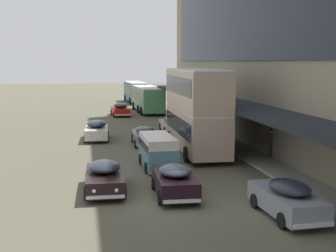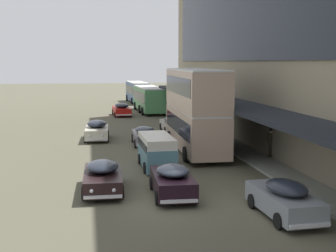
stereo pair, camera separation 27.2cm
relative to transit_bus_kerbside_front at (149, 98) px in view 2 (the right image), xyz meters
The scene contains 13 objects.
ground 38.46m from the transit_bus_kerbside_front, 95.79° to the right, with size 240.00×240.00×0.00m, color #53503E.
transit_bus_kerbside_front is the anchor object (origin of this frame).
transit_bus_kerbside_rear 26.74m from the transit_bus_kerbside_front, 90.46° to the right, with size 2.98×10.40×5.82m.
transit_bus_kerbside_far 14.16m from the transit_bus_kerbside_front, 89.85° to the left, with size 2.97×9.68×3.20m.
sedan_second_mid 21.42m from the transit_bus_kerbside_front, 108.89° to the right, with size 2.09×4.45×1.59m.
sedan_oncoming_front 37.43m from the transit_bus_kerbside_front, 95.76° to the right, with size 1.99×4.38×1.55m.
sedan_far_back 40.97m from the transit_bus_kerbside_front, 89.70° to the right, with size 1.99×4.49×1.57m.
sedan_second_near 36.46m from the transit_bus_kerbside_front, 101.02° to the right, with size 2.05×4.66×1.48m.
sedan_lead_mid 5.28m from the transit_bus_kerbside_front, 135.78° to the right, with size 2.09×4.75×1.54m.
sedan_oncoming_rear 23.47m from the transit_bus_kerbside_front, 98.24° to the right, with size 1.85×4.47×1.44m.
sedan_trailing_mid 16.99m from the transit_bus_kerbside_front, 90.19° to the right, with size 1.90×4.51×1.42m.
vw_van 31.29m from the transit_bus_kerbside_front, 96.63° to the right, with size 1.96×4.58×1.96m.
pedestrian_at_kerb 30.21m from the transit_bus_kerbside_front, 82.19° to the right, with size 0.50×0.44×1.86m.
Camera 2 is at (-3.74, -20.15, 6.32)m, focal length 50.00 mm.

